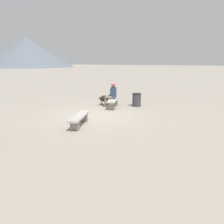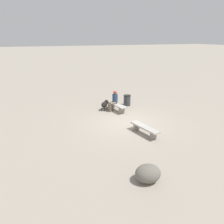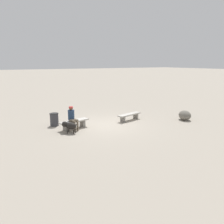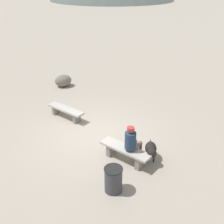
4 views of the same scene
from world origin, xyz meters
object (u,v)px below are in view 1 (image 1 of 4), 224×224
Objects in this scene: bench_left at (79,118)px; trash_bin at (137,100)px; bench_right at (113,102)px; dog at (106,98)px; seated_person at (112,94)px.

bench_left is 2.40× the size of trash_bin.
bench_left is at bearing 166.59° from bench_right.
dog is (0.50, 0.62, 0.08)m from bench_right.
trash_bin reaches higher than dog.
seated_person reaches higher than dog.
seated_person is (3.81, 0.05, 0.44)m from bench_left.
dog is 1.79m from trash_bin.
trash_bin is (0.78, -1.14, 0.04)m from bench_right.
trash_bin is at bearing -37.36° from dog.
bench_right is 2.40× the size of dog.
bench_right is at bearing -13.41° from bench_left.
seated_person is 0.70m from dog.
trash_bin is at bearing -76.42° from seated_person.
bench_right is 0.46m from seated_person.
bench_left is 3.67m from bench_right.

